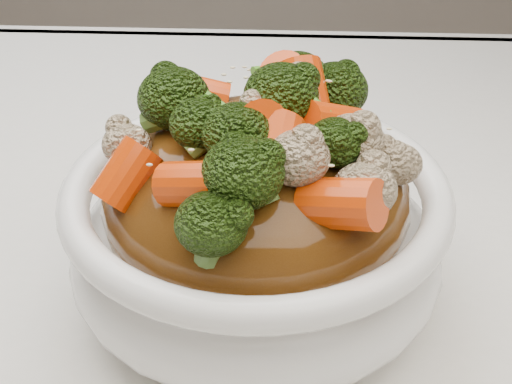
# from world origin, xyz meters

# --- Properties ---
(tablecloth) EXTENTS (1.20, 0.80, 0.04)m
(tablecloth) POSITION_xyz_m (0.00, 0.00, 0.73)
(tablecloth) COLOR white
(tablecloth) RESTS_ON dining_table
(bowl) EXTENTS (0.27, 0.27, 0.08)m
(bowl) POSITION_xyz_m (0.01, -0.01, 0.79)
(bowl) COLOR white
(bowl) RESTS_ON tablecloth
(sauce_base) EXTENTS (0.21, 0.21, 0.09)m
(sauce_base) POSITION_xyz_m (0.01, -0.01, 0.82)
(sauce_base) COLOR #4E2B0D
(sauce_base) RESTS_ON bowl
(carrots) EXTENTS (0.21, 0.21, 0.05)m
(carrots) POSITION_xyz_m (0.01, -0.01, 0.88)
(carrots) COLOR #DF3F07
(carrots) RESTS_ON sauce_base
(broccoli) EXTENTS (0.21, 0.21, 0.04)m
(broccoli) POSITION_xyz_m (0.01, -0.01, 0.88)
(broccoli) COLOR black
(broccoli) RESTS_ON sauce_base
(cauliflower) EXTENTS (0.21, 0.21, 0.03)m
(cauliflower) POSITION_xyz_m (0.01, -0.01, 0.87)
(cauliflower) COLOR tan
(cauliflower) RESTS_ON sauce_base
(scallions) EXTENTS (0.16, 0.16, 0.02)m
(scallions) POSITION_xyz_m (0.01, -0.01, 0.88)
(scallions) COLOR #469021
(scallions) RESTS_ON sauce_base
(sesame_seeds) EXTENTS (0.19, 0.19, 0.01)m
(sesame_seeds) POSITION_xyz_m (0.01, -0.01, 0.88)
(sesame_seeds) COLOR beige
(sesame_seeds) RESTS_ON sauce_base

